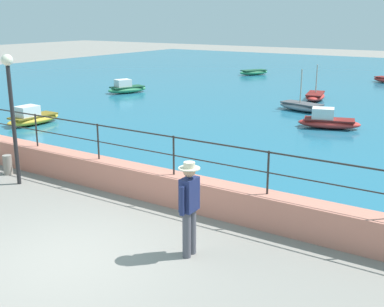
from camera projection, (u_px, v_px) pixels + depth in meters
ground_plane at (70, 259)px, 8.69m from camera, size 120.00×120.00×0.00m
promenade_wall at (174, 189)px, 11.17m from camera, size 20.00×0.56×0.70m
railing at (174, 147)px, 10.90m from camera, size 18.44×0.04×0.90m
person_walking at (189, 204)px, 8.56m from camera, size 0.38×0.57×1.75m
lamp_post at (11, 99)px, 12.00m from camera, size 0.28×0.28×3.28m
bollard at (8, 165)px, 13.28m from camera, size 0.24×0.24×0.53m
boat_0 at (254, 72)px, 35.53m from camera, size 1.94×2.44×0.36m
boat_2 at (302, 106)px, 21.96m from camera, size 2.45×1.44×1.85m
boat_3 at (32, 118)px, 19.17m from camera, size 1.01×2.34×0.76m
boat_5 at (315, 96)px, 24.83m from camera, size 1.38×2.44×1.77m
boat_6 at (328, 121)px, 18.54m from camera, size 2.46×1.53×0.76m
boat_7 at (126, 88)px, 27.09m from camera, size 1.70×2.47×0.76m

